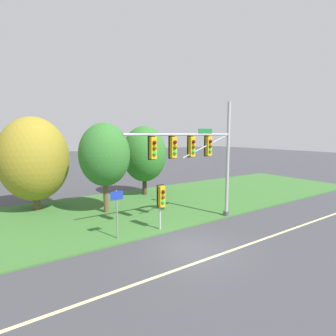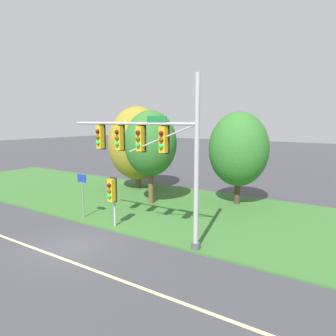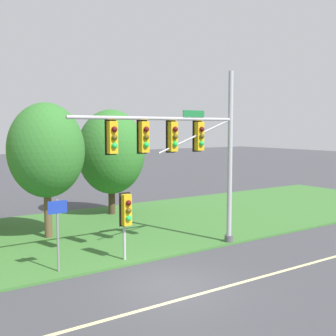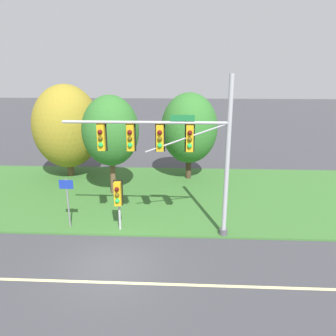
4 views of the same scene
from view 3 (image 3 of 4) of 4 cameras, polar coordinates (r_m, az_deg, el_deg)
name	(u,v)px [view 3 (image 3 of 4)]	position (r m, az deg, el deg)	size (l,w,h in m)	color
ground_plane	(170,285)	(14.91, 0.32, -15.53)	(160.00, 160.00, 0.00)	#3D3D42
lane_stripe	(192,296)	(14.00, 3.20, -16.95)	(36.00, 0.16, 0.01)	beige
grass_verge	(79,233)	(21.91, -12.00, -8.66)	(48.00, 11.50, 0.10)	#386B2D
traffic_signal_mast	(185,145)	(17.69, 2.32, 3.10)	(7.88, 0.49, 7.78)	#9EA0A5
pedestrian_signal_near_kerb	(126,213)	(16.67, -5.69, -6.09)	(0.46, 0.55, 2.72)	#9EA0A5
route_sign_post	(58,225)	(15.91, -14.72, -7.49)	(0.72, 0.08, 2.67)	slate
tree_left_of_mast	(46,151)	(20.71, -16.16, 2.27)	(3.59, 3.59, 6.44)	brown
tree_behind_signpost	(111,152)	(25.70, -7.71, 2.16)	(4.09, 4.09, 6.37)	#423021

